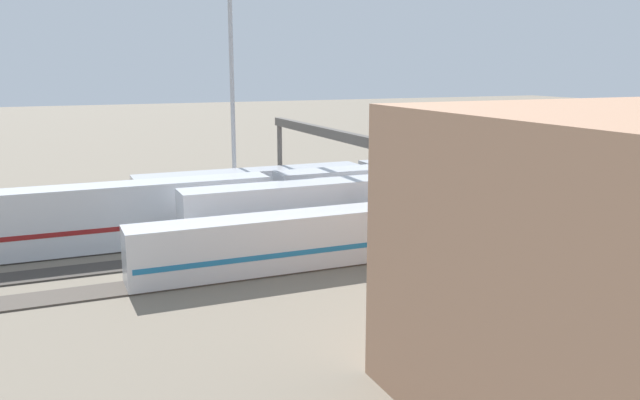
{
  "coord_description": "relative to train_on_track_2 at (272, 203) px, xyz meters",
  "views": [
    {
      "loc": [
        19.75,
        50.95,
        14.03
      ],
      "look_at": [
        -1.93,
        0.12,
        2.5
      ],
      "focal_mm": 36.14,
      "sensor_mm": 36.0,
      "label": 1
    }
  ],
  "objects": [
    {
      "name": "ground_plane",
      "position": [
        -2.51,
        0.0,
        -2.59
      ],
      "size": [
        400.0,
        400.0,
        0.0
      ],
      "primitive_type": "plane",
      "color": "#756B5B"
    },
    {
      "name": "track_bed_0",
      "position": [
        -2.51,
        -10.0,
        -2.53
      ],
      "size": [
        140.0,
        2.8,
        0.12
      ],
      "primitive_type": "cube",
      "color": "#4C443D",
      "rests_on": "ground_plane"
    },
    {
      "name": "track_bed_1",
      "position": [
        -2.51,
        -5.0,
        -2.53
      ],
      "size": [
        140.0,
        2.8,
        0.12
      ],
      "primitive_type": "cube",
      "color": "#4C443D",
      "rests_on": "ground_plane"
    },
    {
      "name": "track_bed_2",
      "position": [
        -2.51,
        0.0,
        -2.53
      ],
      "size": [
        140.0,
        2.8,
        0.12
      ],
      "primitive_type": "cube",
      "color": "#3D3833",
      "rests_on": "ground_plane"
    },
    {
      "name": "track_bed_3",
      "position": [
        -2.51,
        5.0,
        -2.53
      ],
      "size": [
        140.0,
        2.8,
        0.12
      ],
      "primitive_type": "cube",
      "color": "#3D3833",
      "rests_on": "ground_plane"
    },
    {
      "name": "track_bed_4",
      "position": [
        -2.51,
        10.0,
        -2.53
      ],
      "size": [
        140.0,
        2.8,
        0.12
      ],
      "primitive_type": "cube",
      "color": "#4C443D",
      "rests_on": "ground_plane"
    },
    {
      "name": "train_on_track_2",
      "position": [
        0.0,
        0.0,
        0.0
      ],
      "size": [
        95.6,
        3.06,
        5.0
      ],
      "color": "silver",
      "rests_on": "ground_plane"
    },
    {
      "name": "train_on_track_4",
      "position": [
        -22.37,
        10.0,
        -0.6
      ],
      "size": [
        71.4,
        3.06,
        3.8
      ],
      "color": "silver",
      "rests_on": "ground_plane"
    },
    {
      "name": "train_on_track_0",
      "position": [
        -25.45,
        -10.0,
        -0.57
      ],
      "size": [
        71.4,
        3.0,
        3.8
      ],
      "color": "#B7BABF",
      "rests_on": "ground_plane"
    },
    {
      "name": "train_on_track_1",
      "position": [
        -26.04,
        -5.0,
        -0.58
      ],
      "size": [
        47.2,
        3.06,
        3.8
      ],
      "color": "#A8AAB2",
      "rests_on": "ground_plane"
    },
    {
      "name": "train_on_track_3",
      "position": [
        -26.96,
        5.0,
        0.01
      ],
      "size": [
        71.4,
        3.06,
        5.0
      ],
      "color": "silver",
      "rests_on": "ground_plane"
    },
    {
      "name": "light_mast_0",
      "position": [
        -0.51,
        -13.38,
        13.09
      ],
      "size": [
        2.8,
        0.7,
        24.19
      ],
      "color": "#9EA0A5",
      "rests_on": "ground_plane"
    },
    {
      "name": "signal_gantry",
      "position": [
        -5.08,
        0.0,
        4.83
      ],
      "size": [
        0.7,
        25.0,
        8.8
      ],
      "color": "#4C4742",
      "rests_on": "ground_plane"
    }
  ]
}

